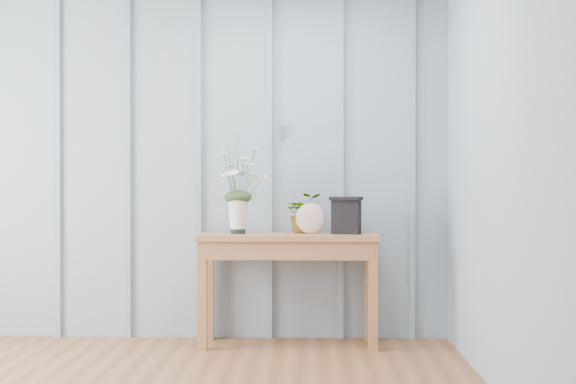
{
  "coord_description": "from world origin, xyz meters",
  "views": [
    {
      "loc": [
        1.04,
        -3.38,
        1.09
      ],
      "look_at": [
        0.89,
        1.94,
        1.03
      ],
      "focal_mm": 50.0,
      "sensor_mm": 36.0,
      "label": 1
    }
  ],
  "objects_px": {
    "daisy_vase": "(238,174)",
    "felt_disc_vessel": "(311,218)",
    "sideboard": "(288,251)",
    "carved_box": "(346,215)"
  },
  "relations": [
    {
      "from": "sideboard",
      "to": "felt_disc_vessel",
      "type": "height_order",
      "value": "felt_disc_vessel"
    },
    {
      "from": "carved_box",
      "to": "daisy_vase",
      "type": "bearing_deg",
      "value": -179.84
    },
    {
      "from": "daisy_vase",
      "to": "felt_disc_vessel",
      "type": "relative_size",
      "value": 3.09
    },
    {
      "from": "sideboard",
      "to": "felt_disc_vessel",
      "type": "distance_m",
      "value": 0.27
    },
    {
      "from": "felt_disc_vessel",
      "to": "carved_box",
      "type": "xyz_separation_m",
      "value": [
        0.24,
        -0.01,
        0.02
      ]
    },
    {
      "from": "sideboard",
      "to": "felt_disc_vessel",
      "type": "relative_size",
      "value": 5.84
    },
    {
      "from": "daisy_vase",
      "to": "carved_box",
      "type": "height_order",
      "value": "daisy_vase"
    },
    {
      "from": "felt_disc_vessel",
      "to": "daisy_vase",
      "type": "bearing_deg",
      "value": -167.23
    },
    {
      "from": "daisy_vase",
      "to": "felt_disc_vessel",
      "type": "distance_m",
      "value": 0.57
    },
    {
      "from": "sideboard",
      "to": "carved_box",
      "type": "distance_m",
      "value": 0.46
    }
  ]
}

